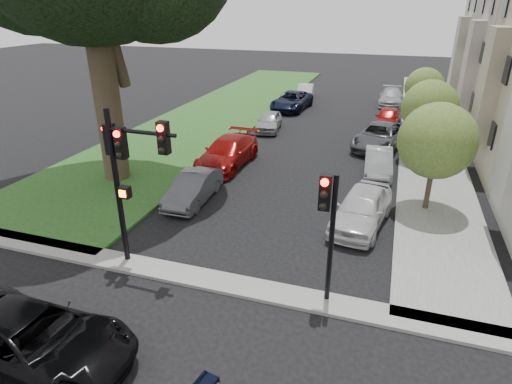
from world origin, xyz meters
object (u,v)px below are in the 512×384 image
(car_cross_near, at_px, (31,339))
(car_parked_2, at_px, (380,136))
(car_parked_3, at_px, (387,118))
(car_parked_7, at_px, (269,121))
(car_parked_8, at_px, (292,101))
(small_tree_b, at_px, (430,108))
(car_parked_5, at_px, (193,188))
(small_tree_c, at_px, (424,87))
(car_parked_1, at_px, (378,162))
(car_parked_6, at_px, (228,152))
(car_parked_9, at_px, (305,92))
(small_tree_a, at_px, (437,141))
(car_parked_0, at_px, (362,208))
(car_parked_4, at_px, (391,97))
(traffic_signal_main, at_px, (126,163))
(traffic_signal_secondary, at_px, (328,216))

(car_cross_near, relative_size, car_parked_2, 0.99)
(car_parked_3, height_order, car_parked_7, car_parked_3)
(car_parked_8, bearing_deg, car_parked_3, -16.76)
(small_tree_b, bearing_deg, car_parked_7, 162.15)
(small_tree_b, bearing_deg, car_parked_5, -137.74)
(car_cross_near, bearing_deg, small_tree_c, -18.16)
(car_parked_1, height_order, car_parked_8, car_parked_8)
(small_tree_b, distance_m, small_tree_c, 8.23)
(car_parked_6, xyz_separation_m, car_parked_9, (0.30, 18.77, -0.13))
(small_tree_a, distance_m, car_parked_2, 9.01)
(car_parked_2, bearing_deg, small_tree_b, -21.94)
(car_parked_0, height_order, car_parked_6, car_parked_0)
(car_parked_3, bearing_deg, car_parked_9, 140.29)
(car_cross_near, xyz_separation_m, car_parked_9, (-0.33, 33.42, -0.10))
(small_tree_a, height_order, car_cross_near, small_tree_a)
(small_tree_b, bearing_deg, small_tree_a, -90.00)
(car_parked_2, height_order, car_parked_8, car_parked_2)
(car_parked_8, bearing_deg, car_parked_2, -42.55)
(small_tree_c, bearing_deg, car_parked_5, -119.94)
(small_tree_a, relative_size, car_parked_1, 1.20)
(car_parked_1, bearing_deg, car_parked_8, 117.20)
(car_cross_near, bearing_deg, car_parked_0, -34.08)
(car_parked_8, distance_m, car_parked_9, 4.66)
(car_parked_4, relative_size, car_parked_5, 1.19)
(car_parked_8, bearing_deg, car_parked_5, -84.90)
(car_cross_near, bearing_deg, car_parked_1, -23.27)
(car_cross_near, relative_size, car_parked_1, 1.36)
(car_parked_5, bearing_deg, car_parked_6, 91.41)
(car_parked_3, bearing_deg, small_tree_c, 38.65)
(car_parked_5, height_order, car_parked_6, car_parked_6)
(traffic_signal_main, bearing_deg, car_cross_near, -89.80)
(small_tree_a, height_order, car_parked_3, small_tree_a)
(traffic_signal_main, bearing_deg, traffic_signal_secondary, -0.39)
(car_parked_7, relative_size, car_parked_8, 0.72)
(car_cross_near, height_order, car_parked_9, car_cross_near)
(small_tree_a, xyz_separation_m, car_parked_5, (-9.95, -2.34, -2.47))
(car_parked_5, bearing_deg, car_parked_1, 37.06)
(car_parked_0, distance_m, car_parked_3, 15.78)
(traffic_signal_main, xyz_separation_m, car_parked_2, (7.12, 15.83, -2.97))
(car_parked_4, distance_m, car_parked_7, 13.46)
(small_tree_b, height_order, car_parked_1, small_tree_b)
(car_parked_2, bearing_deg, car_cross_near, -97.37)
(traffic_signal_secondary, distance_m, car_parked_5, 8.82)
(car_parked_5, bearing_deg, car_parked_2, 53.42)
(car_parked_0, distance_m, car_parked_2, 10.63)
(car_parked_7, height_order, car_parked_9, car_parked_7)
(car_parked_2, distance_m, car_parked_6, 9.72)
(traffic_signal_secondary, bearing_deg, car_parked_1, 85.42)
(car_cross_near, bearing_deg, traffic_signal_main, 1.46)
(car_parked_0, height_order, car_parked_3, car_parked_0)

